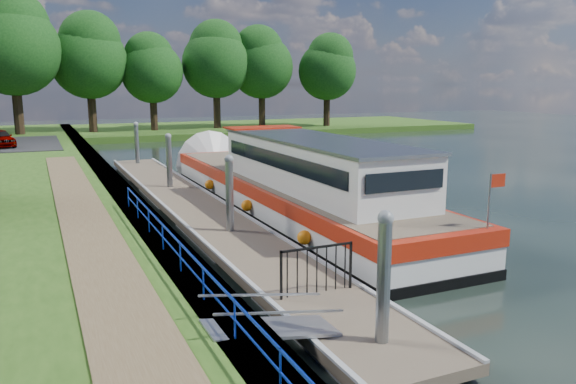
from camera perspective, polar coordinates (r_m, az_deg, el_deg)
name	(u,v)px	position (r m, az deg, el deg)	size (l,w,h in m)	color
ground	(367,350)	(11.71, 8.01, -15.56)	(160.00, 160.00, 0.00)	black
bank_edge	(123,201)	(24.49, -16.43, -0.89)	(1.10, 90.00, 0.78)	#473D2D
far_bank	(208,129)	(63.52, -8.10, 6.35)	(60.00, 18.00, 0.60)	#2B4F16
footpath	(92,237)	(17.42, -19.26, -4.35)	(1.60, 40.00, 0.05)	brown
blue_fence	(191,261)	(12.78, -9.85, -6.97)	(0.04, 18.04, 0.72)	#0C2DBF
pontoon	(195,210)	(23.09, -9.42, -1.80)	(2.50, 30.00, 0.56)	brown
mooring_piles	(194,183)	(22.88, -9.51, 0.87)	(0.30, 27.30, 3.55)	gray
gangway	(271,327)	(11.06, -1.70, -13.51)	(2.58, 1.00, 0.92)	#A5A8AD
gate_panel	(317,263)	(13.04, 2.95, -7.20)	(1.85, 0.05, 1.15)	black
barge	(283,184)	(23.44, -0.54, 0.79)	(4.36, 21.15, 4.78)	black
horizon_trees	(76,55)	(57.70, -20.76, 12.92)	(54.38, 10.03, 12.87)	#332316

